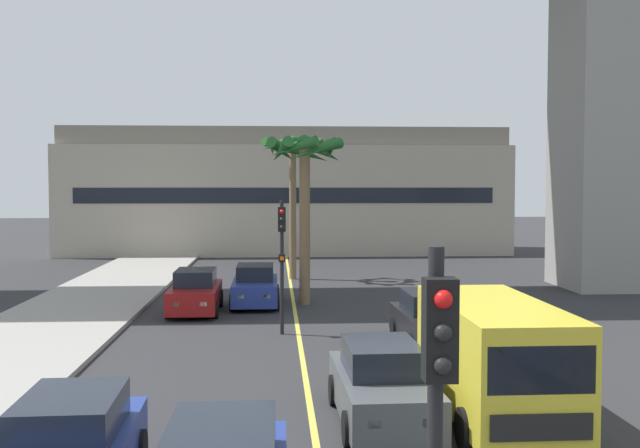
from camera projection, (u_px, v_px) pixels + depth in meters
name	position (u px, v px, depth m)	size (l,w,h in m)	color
lane_stripe_center	(300.00, 342.00, 22.31)	(0.14, 56.00, 0.01)	#DBCC4C
pier_building_backdrop	(285.00, 192.00, 52.29)	(29.92, 8.04, 8.45)	#BCB29E
car_queue_front	(431.00, 321.00, 21.78)	(1.93, 4.15, 1.56)	black
car_queue_third	(195.00, 293.00, 27.49)	(1.85, 4.11, 1.56)	maroon
car_queue_fifth	(255.00, 287.00, 29.15)	(1.84, 4.10, 1.56)	navy
car_queue_sixth	(382.00, 386.00, 14.76)	(1.91, 4.14, 1.56)	#4C5156
delivery_van	(494.00, 357.00, 14.76)	(2.19, 5.26, 2.36)	yellow
traffic_light_median_near	(437.00, 446.00, 5.62)	(0.24, 0.37, 4.20)	black
traffic_light_median_far	(282.00, 248.00, 23.29)	(0.24, 0.37, 4.20)	black
palm_tree_near_median	(292.00, 159.00, 37.06)	(3.17, 3.14, 7.09)	brown
palm_tree_mid_median	(305.00, 168.00, 29.12)	(3.06, 3.04, 6.59)	brown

